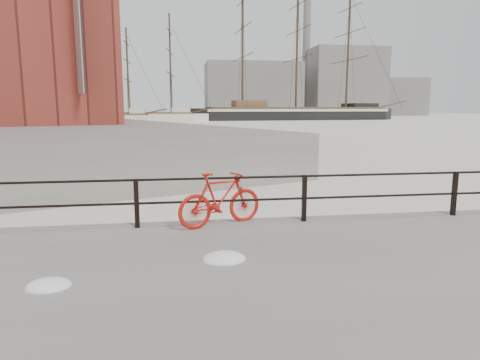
{
  "coord_description": "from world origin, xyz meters",
  "views": [
    {
      "loc": [
        -6.16,
        -8.79,
        2.75
      ],
      "look_at": [
        -4.65,
        1.5,
        1.0
      ],
      "focal_mm": 32.0,
      "sensor_mm": 36.0,
      "label": 1
    }
  ],
  "objects_px": {
    "schooner_left": "(100,124)",
    "bicycle": "(220,199)",
    "schooner_mid": "(137,122)",
    "barque_black": "(295,120)"
  },
  "relations": [
    {
      "from": "bicycle",
      "to": "barque_black",
      "type": "relative_size",
      "value": 0.03
    },
    {
      "from": "barque_black",
      "to": "schooner_left",
      "type": "relative_size",
      "value": 2.55
    },
    {
      "from": "bicycle",
      "to": "schooner_mid",
      "type": "relative_size",
      "value": 0.06
    },
    {
      "from": "barque_black",
      "to": "schooner_mid",
      "type": "xyz_separation_m",
      "value": [
        -35.65,
        -13.25,
        0.0
      ]
    },
    {
      "from": "barque_black",
      "to": "schooner_left",
      "type": "height_order",
      "value": "barque_black"
    },
    {
      "from": "barque_black",
      "to": "schooner_left",
      "type": "xyz_separation_m",
      "value": [
        -41.3,
        -21.05,
        0.0
      ]
    },
    {
      "from": "bicycle",
      "to": "schooner_mid",
      "type": "height_order",
      "value": "schooner_mid"
    },
    {
      "from": "bicycle",
      "to": "barque_black",
      "type": "height_order",
      "value": "barque_black"
    },
    {
      "from": "bicycle",
      "to": "schooner_mid",
      "type": "xyz_separation_m",
      "value": [
        -8.54,
        77.73,
        -0.91
      ]
    },
    {
      "from": "schooner_left",
      "to": "bicycle",
      "type": "bearing_deg",
      "value": -77.61
    }
  ]
}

